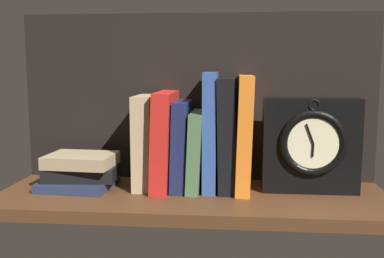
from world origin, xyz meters
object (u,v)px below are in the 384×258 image
(book_orange_pandolfini, at_px, (244,133))
(book_black_skeptic, at_px, (227,134))
(book_red_requiem, at_px, (165,140))
(book_navy_bierce, at_px, (181,145))
(book_stack_side, at_px, (81,172))
(framed_clock, at_px, (311,145))
(book_green_romantic, at_px, (196,150))
(book_blue_modern, at_px, (210,131))
(book_tan_shortstories, at_px, (146,142))

(book_orange_pandolfini, bearing_deg, book_black_skeptic, 180.00)
(book_red_requiem, xyz_separation_m, book_orange_pandolfini, (0.18, 0.00, 0.02))
(book_navy_bierce, bearing_deg, book_orange_pandolfini, 0.00)
(book_red_requiem, bearing_deg, book_stack_side, -173.73)
(book_orange_pandolfini, xyz_separation_m, book_stack_side, (-0.36, -0.02, -0.09))
(book_orange_pandolfini, height_order, framed_clock, book_orange_pandolfini)
(book_green_romantic, bearing_deg, book_navy_bierce, 180.00)
(book_navy_bierce, distance_m, book_blue_modern, 0.07)
(book_navy_bierce, relative_size, book_black_skeptic, 0.80)
(book_blue_modern, bearing_deg, book_green_romantic, 180.00)
(book_stack_side, bearing_deg, book_orange_pandolfini, 3.25)
(book_blue_modern, relative_size, book_orange_pandolfini, 1.03)
(book_blue_modern, bearing_deg, book_red_requiem, 180.00)
(book_tan_shortstories, bearing_deg, book_blue_modern, 0.00)
(book_black_skeptic, bearing_deg, book_green_romantic, 180.00)
(book_green_romantic, xyz_separation_m, book_orange_pandolfini, (0.10, 0.00, 0.04))
(book_green_romantic, relative_size, book_orange_pandolfini, 0.68)
(book_tan_shortstories, height_order, book_orange_pandolfini, book_orange_pandolfini)
(book_navy_bierce, height_order, book_stack_side, book_navy_bierce)
(book_navy_bierce, relative_size, book_blue_modern, 0.75)
(book_tan_shortstories, distance_m, framed_clock, 0.36)
(book_green_romantic, height_order, framed_clock, framed_clock)
(book_green_romantic, xyz_separation_m, framed_clock, (0.25, -0.01, 0.02))
(book_red_requiem, relative_size, framed_clock, 1.05)
(book_tan_shortstories, bearing_deg, book_black_skeptic, 0.00)
(book_black_skeptic, relative_size, book_orange_pandolfini, 0.98)
(book_green_romantic, height_order, book_blue_modern, book_blue_modern)
(book_red_requiem, xyz_separation_m, book_black_skeptic, (0.14, 0.00, 0.01))
(book_orange_pandolfini, bearing_deg, book_stack_side, -176.75)
(book_green_romantic, bearing_deg, book_black_skeptic, 0.00)
(book_tan_shortstories, xyz_separation_m, book_blue_modern, (0.14, 0.00, 0.03))
(book_blue_modern, bearing_deg, book_navy_bierce, 180.00)
(book_tan_shortstories, xyz_separation_m, book_red_requiem, (0.04, 0.00, 0.00))
(framed_clock, bearing_deg, book_black_skeptic, 177.74)
(book_green_romantic, xyz_separation_m, book_stack_side, (-0.26, -0.02, -0.05))
(book_tan_shortstories, distance_m, book_orange_pandolfini, 0.22)
(book_black_skeptic, bearing_deg, book_tan_shortstories, 180.00)
(book_red_requiem, height_order, book_blue_modern, book_blue_modern)
(book_black_skeptic, bearing_deg, book_blue_modern, 180.00)
(book_orange_pandolfini, distance_m, book_stack_side, 0.37)
(framed_clock, relative_size, book_stack_side, 1.19)
(framed_clock, bearing_deg, book_blue_modern, 178.12)
(book_red_requiem, height_order, book_navy_bierce, book_red_requiem)
(book_navy_bierce, xyz_separation_m, book_orange_pandolfini, (0.14, 0.00, 0.03))
(book_tan_shortstories, distance_m, book_black_skeptic, 0.18)
(book_blue_modern, distance_m, book_orange_pandolfini, 0.07)
(book_green_romantic, relative_size, framed_clock, 0.84)
(book_black_skeptic, xyz_separation_m, framed_clock, (0.18, -0.01, -0.02))
(book_navy_bierce, distance_m, book_black_skeptic, 0.10)
(book_red_requiem, relative_size, book_stack_side, 1.26)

